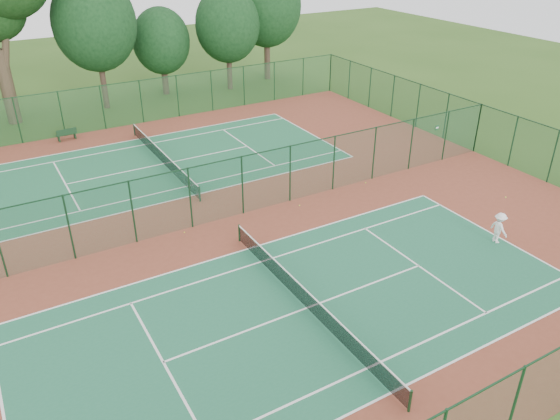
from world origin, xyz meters
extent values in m
plane|color=#2F5219|center=(0.00, 0.00, 0.00)|extent=(120.00, 120.00, 0.00)
cube|color=brown|center=(0.00, 0.00, 0.01)|extent=(40.00, 36.00, 0.01)
cube|color=#1F6444|center=(0.00, -9.00, 0.01)|extent=(23.77, 10.97, 0.01)
cube|color=#206641|center=(0.00, 9.00, 0.01)|extent=(23.77, 10.97, 0.01)
cube|color=#1A502B|center=(0.00, 18.00, 1.75)|extent=(40.00, 0.02, 3.50)
cube|color=#153B1E|center=(0.00, 18.00, 3.46)|extent=(40.00, 0.05, 0.05)
cube|color=#14391F|center=(0.00, -18.00, 3.46)|extent=(40.00, 0.05, 0.05)
cube|color=#1B5130|center=(20.00, 0.00, 1.75)|extent=(0.02, 36.00, 3.50)
cube|color=#153A23|center=(20.00, 0.00, 3.46)|extent=(0.05, 36.00, 0.05)
cube|color=#16442D|center=(0.00, 0.00, 1.75)|extent=(40.00, 0.02, 3.50)
cube|color=#12321B|center=(0.00, 0.00, 3.46)|extent=(40.00, 0.05, 0.05)
cylinder|color=#153A1C|center=(0.00, -15.40, 0.49)|extent=(0.10, 0.10, 0.97)
cylinder|color=#153A1C|center=(0.00, -2.60, 0.49)|extent=(0.10, 0.10, 0.97)
cube|color=black|center=(0.00, -9.00, 0.48)|extent=(0.02, 12.80, 0.85)
cube|color=white|center=(0.00, -9.00, 0.92)|extent=(0.04, 12.80, 0.06)
cylinder|color=#133521|center=(0.00, 2.60, 0.49)|extent=(0.10, 0.10, 0.97)
cylinder|color=#133521|center=(0.00, 15.40, 0.49)|extent=(0.10, 0.10, 0.97)
cube|color=black|center=(0.00, 9.00, 0.48)|extent=(0.02, 12.80, 0.85)
cube|color=white|center=(0.00, 9.00, 0.92)|extent=(0.04, 12.80, 0.06)
imported|color=white|center=(11.38, -9.37, 0.85)|extent=(0.74, 1.14, 1.67)
cube|color=black|center=(-5.28, 16.96, 0.23)|extent=(0.12, 0.40, 0.45)
cube|color=black|center=(-4.10, 17.10, 0.23)|extent=(0.12, 0.40, 0.45)
cube|color=black|center=(-4.69, 17.03, 0.48)|extent=(1.53, 0.58, 0.05)
cube|color=black|center=(-4.67, 16.83, 0.70)|extent=(1.48, 0.22, 0.45)
sphere|color=#C0E034|center=(4.75, -0.87, 0.05)|extent=(0.07, 0.07, 0.07)
sphere|color=#B2D030|center=(9.99, -0.36, 0.05)|extent=(0.08, 0.08, 0.08)
sphere|color=gold|center=(-2.17, -0.40, 0.05)|extent=(0.07, 0.07, 0.07)
cylinder|color=#3C2E20|center=(-7.52, 23.31, 2.93)|extent=(1.07, 1.07, 5.86)
cylinder|color=#3C2E20|center=(-6.64, 23.12, 7.62)|extent=(1.86, 0.55, 6.33)
camera|label=1|loc=(-10.34, -24.48, 14.75)|focal=35.00mm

